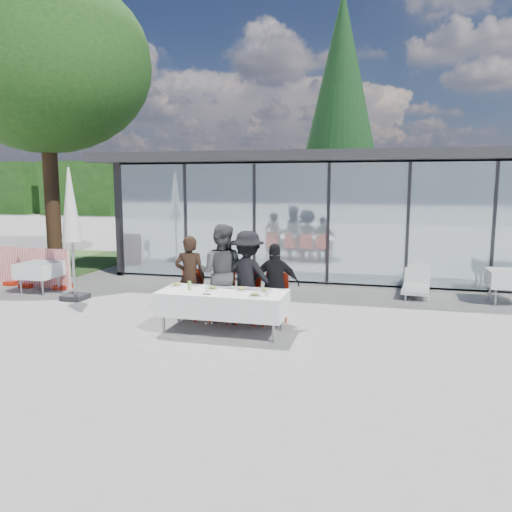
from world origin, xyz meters
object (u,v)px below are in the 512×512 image
at_px(diner_b, 222,273).
at_px(folded_eyeglasses, 207,294).
at_px(juice_bottle, 189,285).
at_px(lounger, 416,284).
at_px(conifer_tree, 341,102).
at_px(diner_a, 190,277).
at_px(diner_chair_a, 191,291).
at_px(dining_table, 223,303).
at_px(market_umbrella, 71,213).
at_px(diner_chair_b, 223,293).
at_px(diner_chair_d, 276,296).
at_px(spare_table_right, 509,279).
at_px(plate_d, 266,290).
at_px(spare_table_left, 39,270).
at_px(deciduous_tree, 44,64).
at_px(diner_d, 275,284).
at_px(diner_c, 248,277).
at_px(plate_b, 212,288).
at_px(plate_c, 242,289).
at_px(diner_chair_c, 248,295).
at_px(plate_a, 177,285).
at_px(plate_extra, 255,295).

relative_size(diner_b, folded_eyeglasses, 13.45).
relative_size(juice_bottle, lounger, 0.12).
xyz_separation_m(lounger, conifer_tree, (-2.71, 9.44, 5.73)).
bearing_deg(diner_a, diner_chair_a, -99.27).
bearing_deg(dining_table, market_umbrella, 159.12).
relative_size(diner_chair_b, conifer_tree, 0.09).
height_order(diner_chair_d, juice_bottle, diner_chair_d).
bearing_deg(spare_table_right, conifer_tree, 115.05).
height_order(plate_d, spare_table_left, plate_d).
bearing_deg(diner_chair_d, deciduous_tree, 147.45).
xyz_separation_m(diner_d, spare_table_left, (-6.15, 1.30, -0.22)).
bearing_deg(spare_table_right, diner_a, -155.41).
bearing_deg(market_umbrella, diner_a, -15.03).
bearing_deg(diner_c, diner_b, 7.21).
bearing_deg(plate_b, diner_d, 30.99).
bearing_deg(spare_table_left, diner_chair_a, -15.76).
relative_size(plate_c, juice_bottle, 1.55).
height_order(diner_chair_a, diner_chair_c, same).
relative_size(diner_b, diner_chair_d, 1.93).
relative_size(diner_chair_d, plate_d, 3.87).
bearing_deg(deciduous_tree, plate_a, -41.02).
relative_size(diner_c, diner_chair_d, 1.81).
bearing_deg(plate_extra, conifer_tree, 89.27).
relative_size(plate_extra, conifer_tree, 0.02).
bearing_deg(market_umbrella, diner_c, -11.11).
xyz_separation_m(diner_chair_a, diner_chair_b, (0.65, 0.00, 0.00)).
height_order(diner_chair_d, market_umbrella, market_umbrella).
bearing_deg(diner_chair_b, juice_bottle, -114.03).
bearing_deg(spare_table_right, plate_d, -143.60).
height_order(diner_b, lounger, diner_b).
distance_m(plate_a, conifer_tree, 14.37).
bearing_deg(conifer_tree, juice_bottle, -96.09).
bearing_deg(folded_eyeglasses, plate_a, 145.01).
height_order(diner_a, diner_b, diner_b).
xyz_separation_m(plate_d, deciduous_tree, (-8.92, 6.33, 5.71)).
bearing_deg(diner_chair_a, diner_c, -2.38).
height_order(diner_d, plate_c, diner_d).
relative_size(diner_a, juice_bottle, 10.16).
relative_size(diner_c, diner_chair_c, 1.81).
height_order(spare_table_right, lounger, spare_table_right).
bearing_deg(lounger, diner_chair_b, -139.09).
distance_m(diner_b, plate_c, 0.81).
distance_m(plate_b, spare_table_right, 6.68).
height_order(diner_chair_c, diner_chair_d, same).
xyz_separation_m(plate_b, lounger, (3.76, 3.95, -0.52)).
relative_size(diner_chair_a, market_umbrella, 0.33).
relative_size(diner_b, spare_table_right, 2.19).
bearing_deg(spare_table_right, spare_table_left, -171.55).
relative_size(diner_chair_a, diner_chair_d, 1.00).
distance_m(diner_a, spare_table_left, 4.64).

